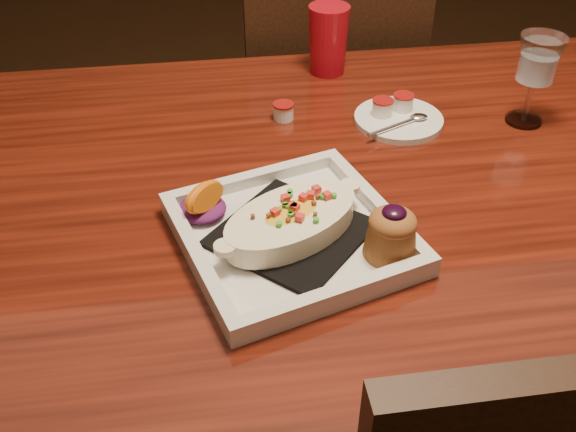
{
  "coord_description": "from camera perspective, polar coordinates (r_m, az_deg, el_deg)",
  "views": [
    {
      "loc": [
        -0.29,
        -0.77,
        1.3
      ],
      "look_at": [
        -0.2,
        -0.1,
        0.77
      ],
      "focal_mm": 40.0,
      "sensor_mm": 36.0,
      "label": 1
    }
  ],
  "objects": [
    {
      "name": "table",
      "position": [
        1.05,
        9.93,
        -0.66
      ],
      "size": [
        1.5,
        0.9,
        0.75
      ],
      "color": "maroon",
      "rests_on": "floor"
    },
    {
      "name": "chair_far",
      "position": [
        1.64,
        3.23,
        9.12
      ],
      "size": [
        0.42,
        0.42,
        0.93
      ],
      "rotation": [
        0.0,
        0.0,
        3.14
      ],
      "color": "black",
      "rests_on": "floor"
    },
    {
      "name": "plate",
      "position": [
        0.83,
        1.12,
        -1.13
      ],
      "size": [
        0.34,
        0.34,
        0.08
      ],
      "rotation": [
        0.0,
        0.0,
        0.29
      ],
      "color": "white",
      "rests_on": "table"
    },
    {
      "name": "goblet",
      "position": [
        1.13,
        21.32,
        12.46
      ],
      "size": [
        0.07,
        0.07,
        0.15
      ],
      "color": "silver",
      "rests_on": "table"
    },
    {
      "name": "saucer",
      "position": [
        1.12,
        9.66,
        8.69
      ],
      "size": [
        0.15,
        0.15,
        0.1
      ],
      "color": "white",
      "rests_on": "table"
    },
    {
      "name": "creamer_loose",
      "position": [
        1.11,
        -0.41,
        9.32
      ],
      "size": [
        0.04,
        0.04,
        0.03
      ],
      "color": "white",
      "rests_on": "table"
    },
    {
      "name": "red_tumbler",
      "position": [
        1.26,
        3.59,
        15.35
      ],
      "size": [
        0.08,
        0.08,
        0.13
      ],
      "primitive_type": "cone",
      "color": "#B20C1B",
      "rests_on": "table"
    }
  ]
}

